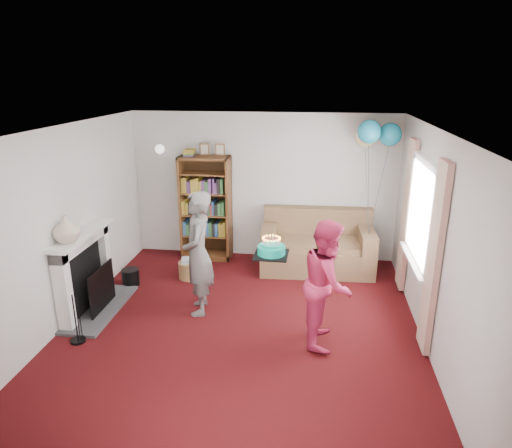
# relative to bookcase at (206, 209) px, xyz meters

# --- Properties ---
(ground) EXTENTS (5.00, 5.00, 0.00)m
(ground) POSITION_rel_bookcase_xyz_m (0.97, -2.30, -0.88)
(ground) COLOR #33070B
(ground) RESTS_ON ground
(wall_back) EXTENTS (4.50, 0.02, 2.50)m
(wall_back) POSITION_rel_bookcase_xyz_m (0.97, 0.21, 0.37)
(wall_back) COLOR silver
(wall_back) RESTS_ON ground
(wall_left) EXTENTS (0.02, 5.00, 2.50)m
(wall_left) POSITION_rel_bookcase_xyz_m (-1.29, -2.30, 0.37)
(wall_left) COLOR silver
(wall_left) RESTS_ON ground
(wall_right) EXTENTS (0.02, 5.00, 2.50)m
(wall_right) POSITION_rel_bookcase_xyz_m (3.23, -2.30, 0.37)
(wall_right) COLOR silver
(wall_right) RESTS_ON ground
(ceiling) EXTENTS (4.50, 5.00, 0.01)m
(ceiling) POSITION_rel_bookcase_xyz_m (0.97, -2.30, 1.62)
(ceiling) COLOR white
(ceiling) RESTS_ON wall_back
(fireplace) EXTENTS (0.55, 1.80, 1.12)m
(fireplace) POSITION_rel_bookcase_xyz_m (-1.12, -2.11, -0.37)
(fireplace) COLOR #3F3F42
(fireplace) RESTS_ON ground
(window_bay) EXTENTS (0.14, 2.02, 2.20)m
(window_bay) POSITION_rel_bookcase_xyz_m (3.17, -1.70, 0.32)
(window_bay) COLOR white
(window_bay) RESTS_ON ground
(wall_sconce) EXTENTS (0.16, 0.23, 0.16)m
(wall_sconce) POSITION_rel_bookcase_xyz_m (-0.78, 0.06, 1.00)
(wall_sconce) COLOR gold
(wall_sconce) RESTS_ON ground
(bookcase) EXTENTS (0.85, 0.42, 2.00)m
(bookcase) POSITION_rel_bookcase_xyz_m (0.00, 0.00, 0.00)
(bookcase) COLOR #472B14
(bookcase) RESTS_ON ground
(sofa) EXTENTS (1.81, 0.96, 0.96)m
(sofa) POSITION_rel_bookcase_xyz_m (1.92, -0.23, -0.53)
(sofa) COLOR brown
(sofa) RESTS_ON ground
(wicker_basket) EXTENTS (0.36, 0.36, 0.33)m
(wicker_basket) POSITION_rel_bookcase_xyz_m (-0.07, -0.92, -0.74)
(wicker_basket) COLOR #997147
(wicker_basket) RESTS_ON ground
(person_striped) EXTENTS (0.52, 0.68, 1.68)m
(person_striped) POSITION_rel_bookcase_xyz_m (0.35, -1.93, -0.04)
(person_striped) COLOR black
(person_striped) RESTS_ON ground
(person_magenta) EXTENTS (0.63, 0.78, 1.53)m
(person_magenta) POSITION_rel_bookcase_xyz_m (2.03, -2.45, -0.12)
(person_magenta) COLOR #C32750
(person_magenta) RESTS_ON ground
(birthday_cake) EXTENTS (0.39, 0.39, 0.22)m
(birthday_cake) POSITION_rel_bookcase_xyz_m (1.37, -2.45, 0.26)
(birthday_cake) COLOR black
(birthday_cake) RESTS_ON ground
(balloons) EXTENTS (0.68, 0.73, 1.77)m
(balloons) POSITION_rel_bookcase_xyz_m (2.72, -0.21, 1.34)
(balloons) COLOR #3F3F3F
(balloons) RESTS_ON ground
(mantel_vase) EXTENTS (0.33, 0.33, 0.34)m
(mantel_vase) POSITION_rel_bookcase_xyz_m (-1.15, -2.45, 0.41)
(mantel_vase) COLOR beige
(mantel_vase) RESTS_ON fireplace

